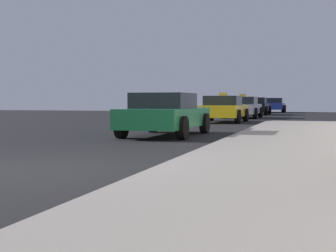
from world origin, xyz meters
TOP-DOWN VIEW (x-y plane):
  - ground_plane at (0.00, 0.00)m, footprint 80.00×80.00m
  - sidewalk at (4.00, 0.00)m, footprint 4.00×32.00m
  - car_green at (-0.17, 7.45)m, footprint 1.97×4.30m
  - car_yellow at (-0.17, 17.02)m, footprint 2.01×4.07m
  - car_silver at (-0.08, 23.01)m, footprint 1.99×4.43m
  - car_black at (-0.19, 30.12)m, footprint 2.05×4.49m
  - car_blue at (0.53, 37.82)m, footprint 1.95×4.02m

SIDE VIEW (x-z plane):
  - ground_plane at x=0.00m, z-range 0.00..0.00m
  - sidewalk at x=4.00m, z-range 0.00..0.15m
  - car_blue at x=0.53m, z-range 0.01..1.28m
  - car_green at x=-0.17m, z-range 0.01..1.28m
  - car_yellow at x=-0.17m, z-range -0.07..1.36m
  - car_black at x=-0.19m, z-range 0.01..1.28m
  - car_silver at x=-0.08m, z-range -0.07..1.36m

